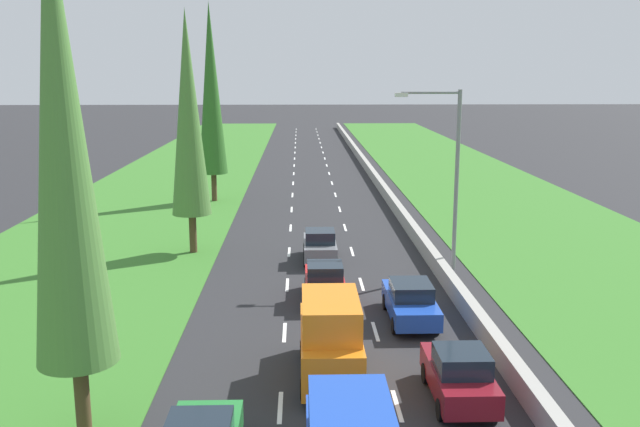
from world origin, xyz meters
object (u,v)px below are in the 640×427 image
(blue_sedan_right_lane, at_px, (410,301))
(orange_van_centre_lane, at_px, (330,338))
(maroon_hatchback_right_lane, at_px, (459,375))
(poplar_tree_third, at_px, (211,90))
(grey_hatchback_centre_lane, at_px, (320,246))
(poplar_tree_second, at_px, (188,114))
(poplar_tree_nearest, at_px, (62,137))
(street_light_mast, at_px, (450,168))
(red_hatchback_centre_lane, at_px, (325,282))

(blue_sedan_right_lane, relative_size, orange_van_centre_lane, 0.92)
(maroon_hatchback_right_lane, xyz_separation_m, poplar_tree_third, (-11.41, 33.22, 7.69))
(blue_sedan_right_lane, relative_size, grey_hatchback_centre_lane, 1.15)
(blue_sedan_right_lane, relative_size, poplar_tree_second, 0.34)
(poplar_tree_nearest, xyz_separation_m, street_light_mast, (13.24, 15.30, -2.98))
(orange_van_centre_lane, height_order, poplar_tree_nearest, poplar_tree_nearest)
(maroon_hatchback_right_lane, bearing_deg, orange_van_centre_lane, 156.38)
(poplar_tree_third, bearing_deg, grey_hatchback_centre_lane, -66.17)
(maroon_hatchback_right_lane, xyz_separation_m, street_light_mast, (2.50, 13.61, 4.40))
(maroon_hatchback_right_lane, xyz_separation_m, orange_van_centre_lane, (-3.83, 1.67, 0.56))
(maroon_hatchback_right_lane, distance_m, poplar_tree_third, 35.96)
(blue_sedan_right_lane, height_order, poplar_tree_third, poplar_tree_third)
(maroon_hatchback_right_lane, distance_m, orange_van_centre_lane, 4.22)
(maroon_hatchback_right_lane, relative_size, orange_van_centre_lane, 0.80)
(poplar_tree_third, bearing_deg, street_light_mast, -54.66)
(maroon_hatchback_right_lane, relative_size, poplar_tree_second, 0.30)
(red_hatchback_centre_lane, height_order, street_light_mast, street_light_mast)
(poplar_tree_second, relative_size, street_light_mast, 1.46)
(grey_hatchback_centre_lane, relative_size, poplar_tree_second, 0.30)
(maroon_hatchback_right_lane, bearing_deg, blue_sedan_right_lane, 93.22)
(red_hatchback_centre_lane, height_order, poplar_tree_nearest, poplar_tree_nearest)
(orange_van_centre_lane, relative_size, street_light_mast, 0.54)
(blue_sedan_right_lane, distance_m, poplar_tree_third, 29.59)
(poplar_tree_third, height_order, street_light_mast, poplar_tree_third)
(poplar_tree_third, relative_size, street_light_mast, 1.66)
(red_hatchback_centre_lane, xyz_separation_m, grey_hatchback_centre_lane, (-0.02, 6.38, 0.00))
(street_light_mast, bearing_deg, grey_hatchback_centre_lane, 160.06)
(street_light_mast, bearing_deg, orange_van_centre_lane, -117.93)
(maroon_hatchback_right_lane, relative_size, red_hatchback_centre_lane, 1.00)
(maroon_hatchback_right_lane, height_order, red_hatchback_centre_lane, same)
(poplar_tree_third, bearing_deg, orange_van_centre_lane, -76.49)
(red_hatchback_centre_lane, bearing_deg, poplar_tree_nearest, -122.10)
(orange_van_centre_lane, distance_m, street_light_mast, 14.04)
(poplar_tree_nearest, bearing_deg, red_hatchback_centre_lane, 57.90)
(blue_sedan_right_lane, height_order, poplar_tree_nearest, poplar_tree_nearest)
(poplar_tree_nearest, distance_m, poplar_tree_second, 19.47)
(orange_van_centre_lane, bearing_deg, maroon_hatchback_right_lane, -23.62)
(poplar_tree_third, xyz_separation_m, street_light_mast, (13.91, -19.61, -3.29))
(poplar_tree_nearest, bearing_deg, poplar_tree_third, 91.11)
(blue_sedan_right_lane, xyz_separation_m, red_hatchback_centre_lane, (-3.34, 2.62, 0.02))
(blue_sedan_right_lane, relative_size, poplar_tree_nearest, 0.31)
(blue_sedan_right_lane, xyz_separation_m, poplar_tree_second, (-10.30, 10.90, 6.79))
(red_hatchback_centre_lane, distance_m, grey_hatchback_centre_lane, 6.38)
(street_light_mast, bearing_deg, blue_sedan_right_lane, -113.19)
(blue_sedan_right_lane, bearing_deg, poplar_tree_third, 112.70)
(blue_sedan_right_lane, bearing_deg, grey_hatchback_centre_lane, 110.46)
(grey_hatchback_centre_lane, bearing_deg, orange_van_centre_lane, -90.33)
(poplar_tree_third, bearing_deg, poplar_tree_nearest, -88.89)
(orange_van_centre_lane, bearing_deg, poplar_tree_third, 103.51)
(blue_sedan_right_lane, height_order, orange_van_centre_lane, orange_van_centre_lane)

